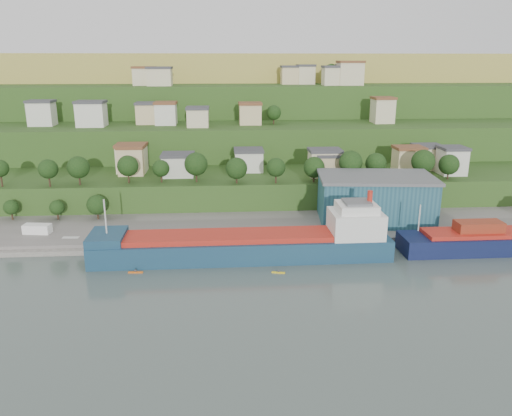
{
  "coord_description": "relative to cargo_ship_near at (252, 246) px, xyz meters",
  "views": [
    {
      "loc": [
        -2.68,
        -100.68,
        44.71
      ],
      "look_at": [
        5.15,
        15.0,
        10.48
      ],
      "focal_mm": 35.0,
      "sensor_mm": 36.0,
      "label": 1
    }
  ],
  "objects": [
    {
      "name": "hillside",
      "position": [
        -3.67,
        159.75,
        -2.78
      ],
      "size": [
        360.0,
        211.02,
        96.0
      ],
      "color": "#284719",
      "rests_on": "ground"
    },
    {
      "name": "cargo_ship_near",
      "position": [
        0.0,
        0.0,
        0.0
      ],
      "size": [
        69.78,
        11.45,
        17.92
      ],
      "rotation": [
        0.0,
        0.0,
        0.01
      ],
      "color": "navy",
      "rests_on": "ground"
    },
    {
      "name": "pebble_beach",
      "position": [
        -58.7,
        13.06,
        -2.86
      ],
      "size": [
        40.0,
        18.0,
        2.4
      ],
      "primitive_type": "cube",
      "color": "slate",
      "rests_on": "ground"
    },
    {
      "name": "warehouse",
      "position": [
        35.39,
        20.44,
        5.57
      ],
      "size": [
        32.74,
        21.99,
        12.8
      ],
      "rotation": [
        0.0,
        0.0,
        -0.1
      ],
      "color": "#1D4758",
      "rests_on": "quay"
    },
    {
      "name": "kayak_orange",
      "position": [
        -25.98,
        -6.97,
        -2.62
      ],
      "size": [
        3.25,
        0.75,
        0.81
      ],
      "rotation": [
        0.0,
        0.0,
        -0.06
      ],
      "color": "orange",
      "rests_on": "ground"
    },
    {
      "name": "quay",
      "position": [
        16.3,
        19.06,
        -2.86
      ],
      "size": [
        220.0,
        26.0,
        4.0
      ],
      "primitive_type": "cube",
      "color": "slate",
      "rests_on": "ground"
    },
    {
      "name": "ground",
      "position": [
        -3.7,
        -8.94,
        -2.86
      ],
      "size": [
        500.0,
        500.0,
        0.0
      ],
      "primitive_type": "plane",
      "color": "#404E49",
      "rests_on": "ground"
    },
    {
      "name": "caravan",
      "position": [
        -54.48,
        15.58,
        -0.07
      ],
      "size": [
        7.12,
        3.72,
        3.18
      ],
      "primitive_type": "cube",
      "rotation": [
        0.0,
        0.0,
        -0.13
      ],
      "color": "white",
      "rests_on": "pebble_beach"
    },
    {
      "name": "kayak_yellow",
      "position": [
        5.35,
        -9.2,
        -2.64
      ],
      "size": [
        3.01,
        1.13,
        0.74
      ],
      "rotation": [
        0.0,
        0.0,
        -0.21
      ],
      "color": "yellow",
      "rests_on": "ground"
    },
    {
      "name": "dinghy",
      "position": [
        -45.05,
        11.68,
        -1.25
      ],
      "size": [
        4.22,
        1.82,
        0.83
      ],
      "primitive_type": "cube",
      "rotation": [
        0.0,
        0.0,
        -0.07
      ],
      "color": "silver",
      "rests_on": "pebble_beach"
    }
  ]
}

